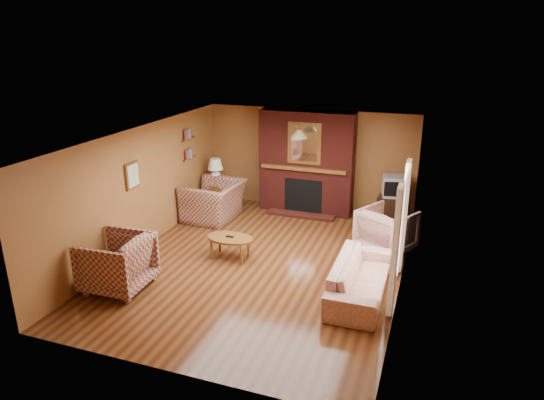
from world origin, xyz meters
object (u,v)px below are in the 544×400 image
at_px(coffee_table, 230,240).
at_px(table_lamp, 216,170).
at_px(tv_stand, 392,210).
at_px(crt_tv, 394,186).
at_px(fireplace, 307,163).
at_px(side_table, 217,196).
at_px(plaid_armchair, 117,263).
at_px(floral_sofa, 360,278).
at_px(floral_armchair, 386,230).
at_px(plaid_loveseat, 214,201).

xyz_separation_m(coffee_table, table_lamp, (-1.44, 2.44, 0.60)).
height_order(coffee_table, tv_stand, tv_stand).
bearing_deg(crt_tv, tv_stand, 90.00).
height_order(fireplace, table_lamp, fireplace).
bearing_deg(crt_tv, coffee_table, -134.22).
xyz_separation_m(table_lamp, crt_tv, (4.15, 0.34, -0.08)).
bearing_deg(side_table, table_lamp, 90.00).
xyz_separation_m(coffee_table, side_table, (-1.44, 2.44, -0.06)).
distance_m(coffee_table, tv_stand, 3.88).
relative_size(plaid_armchair, side_table, 1.62).
bearing_deg(floral_sofa, side_table, 53.16).
bearing_deg(fireplace, floral_armchair, -38.32).
height_order(fireplace, crt_tv, fireplace).
distance_m(fireplace, plaid_armchair, 5.09).
height_order(plaid_loveseat, side_table, plaid_loveseat).
xyz_separation_m(fireplace, floral_armchair, (2.09, -1.65, -0.75)).
height_order(plaid_armchair, side_table, plaid_armchair).
relative_size(floral_sofa, tv_stand, 3.10).
xyz_separation_m(plaid_loveseat, table_lamp, (-0.25, 0.65, 0.54)).
height_order(plaid_loveseat, coffee_table, plaid_loveseat).
bearing_deg(coffee_table, fireplace, 77.56).
relative_size(plaid_loveseat, coffee_table, 1.45).
relative_size(fireplace, floral_sofa, 1.16).
bearing_deg(coffee_table, floral_sofa, -11.95).
height_order(plaid_armchair, crt_tv, crt_tv).
height_order(table_lamp, tv_stand, table_lamp).
height_order(plaid_loveseat, floral_armchair, floral_armchair).
bearing_deg(floral_armchair, floral_sofa, 112.68).
xyz_separation_m(floral_sofa, coffee_table, (-2.56, 0.54, 0.07)).
xyz_separation_m(floral_sofa, tv_stand, (0.15, 3.33, 0.03)).
relative_size(plaid_loveseat, plaid_armchair, 1.29).
bearing_deg(floral_sofa, coffee_table, 77.87).
bearing_deg(floral_armchair, crt_tv, -59.86).
bearing_deg(tv_stand, plaid_armchair, -126.97).
distance_m(fireplace, plaid_loveseat, 2.32).
xyz_separation_m(plaid_armchair, table_lamp, (-0.15, 4.11, 0.51)).
relative_size(floral_sofa, crt_tv, 3.59).
relative_size(floral_armchair, table_lamp, 1.55).
relative_size(plaid_loveseat, tv_stand, 1.98).
bearing_deg(crt_tv, side_table, -175.26).
bearing_deg(floral_sofa, fireplace, 28.24).
bearing_deg(plaid_armchair, floral_armchair, 124.37).
bearing_deg(plaid_loveseat, side_table, -157.05).
height_order(plaid_armchair, tv_stand, plaid_armchair).
bearing_deg(plaid_loveseat, table_lamp, -157.05).
relative_size(plaid_armchair, tv_stand, 1.54).
bearing_deg(plaid_loveseat, tv_stand, 106.28).
xyz_separation_m(fireplace, plaid_armchair, (-1.95, -4.64, -0.71)).
height_order(coffee_table, crt_tv, crt_tv).
relative_size(plaid_armchair, crt_tv, 1.79).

